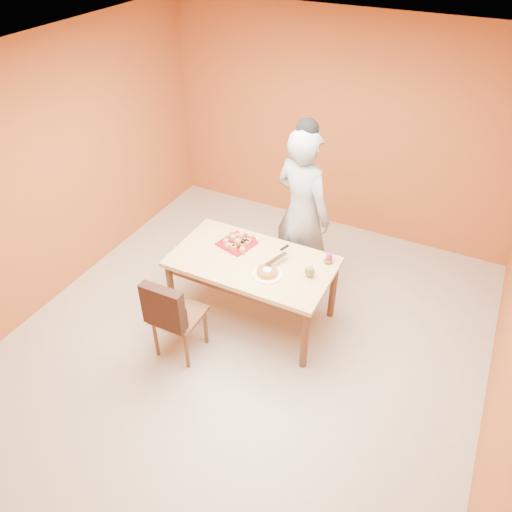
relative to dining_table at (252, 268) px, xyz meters
The scene contains 16 objects.
floor 0.76m from the dining_table, 71.34° to the right, with size 5.00×5.00×0.00m, color beige.
ceiling 2.07m from the dining_table, 71.34° to the right, with size 5.00×5.00×0.00m, color silver.
wall_back 2.27m from the dining_table, 86.93° to the left, with size 4.50×4.50×0.00m, color #B75D2A.
wall_left 2.27m from the dining_table, behind, with size 5.00×5.00×0.00m, color #B75D2A.
dining_table is the anchor object (origin of this frame).
dining_chair 0.87m from the dining_table, 119.18° to the right, with size 0.44×0.51×0.95m.
pastry_pile 0.35m from the dining_table, 147.06° to the left, with size 0.29×0.29×0.09m, color tan, non-canonical shape.
person 0.81m from the dining_table, 73.49° to the left, with size 0.70×0.46×1.91m, color gray.
pastry_platter 0.33m from the dining_table, 147.06° to the left, with size 0.32×0.32×0.02m, color maroon.
red_dinner_plate 0.34m from the dining_table, 134.50° to the left, with size 0.28×0.28×0.02m, color maroon.
white_cake_plate 0.29m from the dining_table, 31.06° to the right, with size 0.29×0.29×0.01m, color white.
sponge_cake 0.30m from the dining_table, 31.06° to the right, with size 0.20×0.20×0.05m, color orange.
cake_server 0.29m from the dining_table, 10.08° to the left, with size 0.05×0.28×0.01m, color white.
egg_ornament 0.61m from the dining_table, ahead, with size 0.10×0.08×0.12m, color olive.
magenta_glass 0.77m from the dining_table, 25.34° to the left, with size 0.06×0.06×0.09m, color #B91B5A.
checker_tin 0.75m from the dining_table, 23.75° to the left, with size 0.09×0.09×0.03m, color black.
Camera 1 is at (1.66, -3.13, 3.75)m, focal length 35.00 mm.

